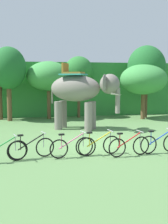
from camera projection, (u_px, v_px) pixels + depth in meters
The scene contains 14 objects.
ground_plane at pixel (102, 143), 13.12m from camera, with size 80.00×80.00×0.00m, color #567F47.
foliage_hedge at pixel (66, 88), 25.31m from camera, with size 36.00×6.00×4.18m, color #338438.
tree_center_right at pixel (8, 68), 19.70m from camera, with size 2.39×2.39×5.07m.
tree_far_right at pixel (49, 76), 20.88m from camera, with size 3.14×3.14×4.16m.
tree_far_left at pixel (79, 71), 21.57m from camera, with size 2.11×2.11×4.57m.
tree_center at pixel (144, 80), 20.75m from camera, with size 3.34×3.34×3.95m.
tree_left at pixel (146, 67), 21.47m from camera, with size 2.82×2.82×5.35m.
elephant at pixel (81, 91), 16.41m from camera, with size 4.10×3.13×3.78m.
bike_green at pixel (2, 151), 9.94m from camera, with size 1.68×0.57×0.92m.
bike_black at pixel (32, 148), 10.46m from camera, with size 1.67×0.61×0.92m.
bike_pink at pixel (72, 147), 10.62m from camera, with size 1.68×0.57×0.92m.
bike_yellow at pixel (99, 145), 10.93m from camera, with size 1.70×0.52×0.92m.
bike_red at pixel (129, 146), 10.77m from camera, with size 1.69×0.52×0.92m.
bike_blue at pixel (160, 143), 11.23m from camera, with size 1.70×0.52×0.92m.
Camera 1 is at (-3.27, -12.50, 2.82)m, focal length 46.59 mm.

